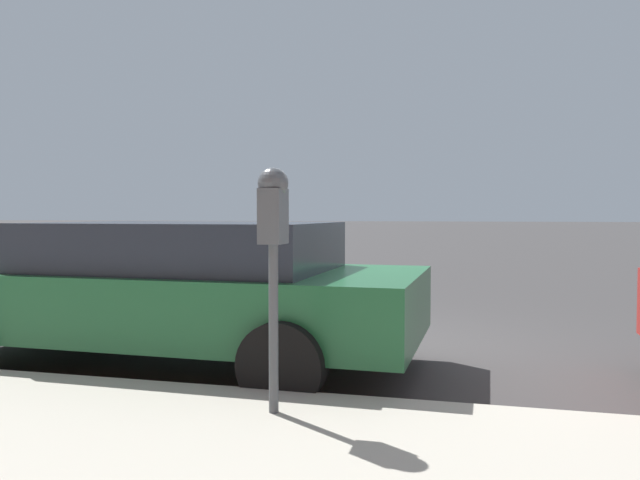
# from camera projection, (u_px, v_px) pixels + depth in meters

# --- Properties ---
(ground_plane) EXTENTS (220.00, 220.00, 0.00)m
(ground_plane) POSITION_uv_depth(u_px,v_px,m) (347.00, 348.00, 6.50)
(ground_plane) COLOR #3D3A3A
(parking_meter) EXTENTS (0.21, 0.19, 1.52)m
(parking_meter) POSITION_uv_depth(u_px,v_px,m) (273.00, 226.00, 3.83)
(parking_meter) COLOR #4C5156
(parking_meter) RESTS_ON sidewalk
(car_green) EXTENTS (2.20, 4.64, 1.32)m
(car_green) POSITION_uv_depth(u_px,v_px,m) (173.00, 288.00, 5.72)
(car_green) COLOR #1E5B33
(car_green) RESTS_ON ground_plane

